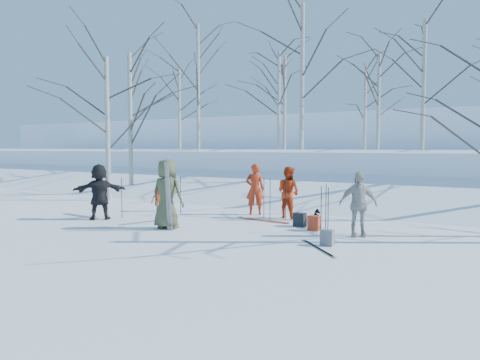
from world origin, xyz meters
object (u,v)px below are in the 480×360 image
Objects in this scene: skier_grey_west at (99,192)px; backpack_red at (314,223)px; skier_cream_east at (358,204)px; backpack_grey at (327,238)px; skier_olive_center at (167,194)px; skier_red_seated at (159,198)px; dog at (318,218)px; backpack_dark at (300,220)px; skier_red_north at (255,189)px; skier_redor_behind at (288,192)px.

backpack_red is at bearing 147.92° from skier_grey_west.
backpack_grey is at bearing -133.15° from skier_cream_east.
skier_olive_center reaches higher than backpack_grey.
skier_grey_west reaches higher than backpack_grey.
skier_red_seated is 1.56× the size of dog.
dog is 0.56m from backpack_red.
skier_olive_center reaches higher than backpack_dark.
backpack_dark is at bearing 147.00° from backpack_red.
backpack_red is (2.98, -1.80, -0.67)m from skier_red_north.
skier_olive_center reaches higher than skier_red_seated.
skier_grey_west is at bearing -159.79° from backpack_dark.
backpack_grey is (7.72, 0.11, -0.71)m from skier_grey_west.
skier_redor_behind is 3.55m from skier_cream_east.
skier_red_seated reaches higher than backpack_grey.
backpack_red is at bearing -161.18° from skier_olive_center.
skier_red_north is at bearing 177.24° from skier_grey_west.
skier_cream_east is 8.12m from skier_grey_west.
skier_olive_center is 4.97× the size of backpack_dark.
skier_olive_center is 1.13× the size of skier_red_north.
skier_red_north is 2.82m from backpack_dark.
backpack_dark is at bearing -22.88° from dog.
skier_red_north is at bearing 149.30° from backpack_dark.
skier_grey_west is 6.46m from backpack_dark.
skier_olive_center is 3.94m from backpack_dark.
skier_redor_behind is 4.45× the size of backpack_grey.
skier_grey_west reaches higher than dog.
skier_red_north is 5.15m from skier_grey_west.
skier_red_north is 4.41× the size of backpack_dark.
skier_red_north is 1.85× the size of skier_red_seated.
skier_olive_center is at bearing -142.38° from backpack_dark.
skier_redor_behind is (2.00, 3.70, -0.15)m from skier_olive_center.
skier_red_seated is at bearing -10.39° from skier_red_north.
backpack_dark is (-0.51, -0.14, -0.06)m from dog.
dog is (1.56, -1.21, -0.59)m from skier_redor_behind.
skier_olive_center reaches higher than skier_redor_behind.
skier_red_north is 1.04× the size of skier_redor_behind.
skier_redor_behind is 4.23× the size of backpack_dark.
dog is (2.87, -1.25, -0.62)m from skier_red_north.
skier_olive_center is 3.25× the size of dog.
skier_redor_behind is 4.03× the size of backpack_red.
skier_cream_east reaches higher than dog.
skier_redor_behind reaches higher than skier_red_seated.
backpack_dark is (-1.93, 0.59, -0.65)m from skier_cream_east.
skier_red_seated is at bearing 139.44° from skier_cream_east.
backpack_red is 1.05× the size of backpack_dark.
skier_cream_east is at bearing -169.54° from skier_olive_center.
skier_cream_east is (4.98, 1.76, -0.14)m from skier_olive_center.
skier_cream_east is 0.95× the size of skier_grey_west.
skier_cream_east reaches higher than backpack_grey.
dog is at bearing 15.69° from backpack_dark.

